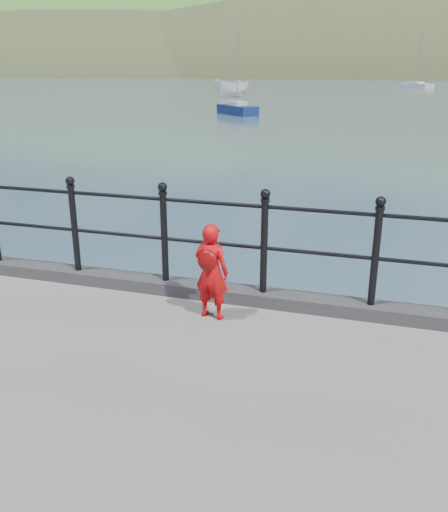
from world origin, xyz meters
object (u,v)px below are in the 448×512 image
(railing, at_px, (213,231))
(launch_white, at_px, (232,88))
(sailboat_port, at_px, (237,110))
(sailboat_deep, at_px, (416,85))
(child, at_px, (211,271))

(railing, bearing_deg, launch_white, 106.06)
(sailboat_port, xyz_separation_m, sailboat_deep, (14.81, 63.20, 0.00))
(launch_white, bearing_deg, child, -40.14)
(child, height_order, sailboat_port, sailboat_port)
(child, bearing_deg, launch_white, -65.20)
(launch_white, relative_size, sailboat_deep, 0.52)
(railing, relative_size, child, 17.16)
(railing, distance_m, sailboat_port, 37.57)
(launch_white, xyz_separation_m, sailboat_deep, (22.43, 38.58, -0.68))
(railing, relative_size, sailboat_port, 2.78)
(child, xyz_separation_m, launch_white, (-17.66, 61.34, -0.52))
(railing, xyz_separation_m, sailboat_port, (-9.89, 36.21, -1.48))
(child, bearing_deg, sailboat_deep, -83.99)
(child, bearing_deg, sailboat_port, -65.97)
(launch_white, distance_m, sailboat_port, 25.78)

